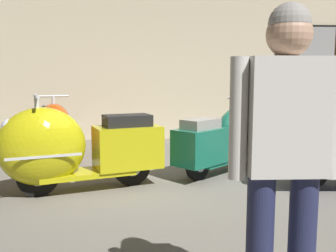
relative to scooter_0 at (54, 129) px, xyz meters
name	(u,v)px	position (x,y,z in m)	size (l,w,h in m)	color
ground_plane	(184,189)	(1.81, -1.81, -0.45)	(60.00, 60.00, 0.00)	slate
showroom_back_wall	(164,52)	(1.83, 1.81, 1.28)	(18.00, 0.24, 3.47)	beige
scooter_0	(54,129)	(0.00, 0.00, 0.00)	(0.87, 1.68, 0.99)	black
scooter_1	(70,148)	(0.57, -1.81, 0.04)	(1.82, 1.03, 1.07)	black
scooter_2	(228,138)	(2.49, -1.01, -0.01)	(1.48, 1.39, 0.97)	black
visitor_0	(285,147)	(2.01, -4.15, 0.47)	(0.54, 0.26, 1.58)	black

